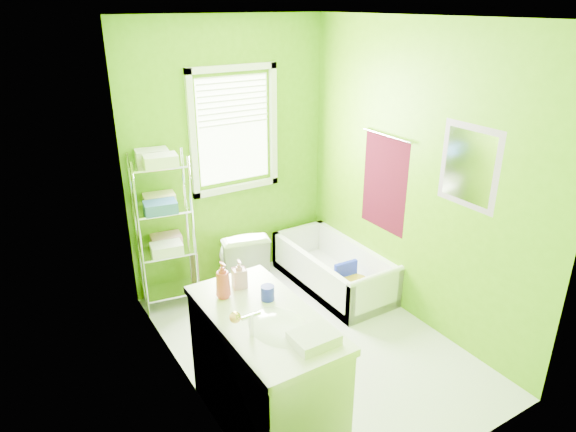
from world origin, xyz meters
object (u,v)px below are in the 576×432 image
bathtub (335,274)px  vanity (265,369)px  wire_shelf_unit (164,215)px  toilet (240,261)px

bathtub → vanity: size_ratio=1.15×
vanity → wire_shelf_unit: 1.88m
bathtub → wire_shelf_unit: bearing=158.7°
toilet → vanity: 1.71m
toilet → wire_shelf_unit: 0.85m
vanity → wire_shelf_unit: bearing=90.3°
vanity → wire_shelf_unit: (-0.01, 1.83, 0.44)m
bathtub → toilet: 0.98m
wire_shelf_unit → toilet: bearing=-20.2°
bathtub → toilet: (-0.88, 0.36, 0.24)m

